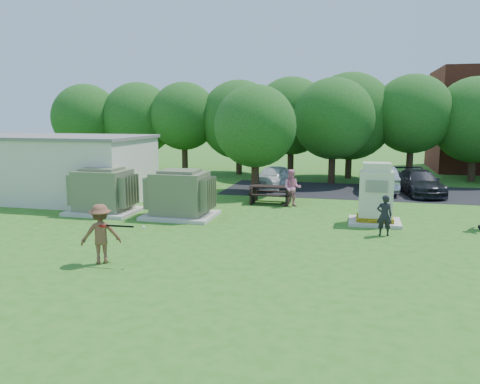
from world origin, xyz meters
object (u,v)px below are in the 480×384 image
(generator_cabinet, at_px, (376,197))
(batter, at_px, (101,234))
(car_dark, at_px, (419,182))
(transformer_right, at_px, (180,195))
(picnic_table, at_px, (271,192))
(person_by_generator, at_px, (384,215))
(person_at_picnic, at_px, (292,188))
(car_white, at_px, (273,177))
(car_silver_a, at_px, (378,179))
(transformer_left, at_px, (103,192))

(generator_cabinet, distance_m, batter, 10.96)
(generator_cabinet, xyz_separation_m, car_dark, (2.63, 8.01, -0.42))
(car_dark, bearing_deg, transformer_right, -151.47)
(generator_cabinet, bearing_deg, picnic_table, 145.52)
(generator_cabinet, height_order, picnic_table, generator_cabinet)
(person_by_generator, relative_size, person_at_picnic, 0.84)
(person_at_picnic, bearing_deg, transformer_right, -145.66)
(car_white, distance_m, car_silver_a, 6.15)
(person_at_picnic, bearing_deg, person_by_generator, -54.11)
(car_silver_a, relative_size, car_dark, 0.97)
(person_by_generator, height_order, car_silver_a, person_by_generator)
(generator_cabinet, distance_m, person_at_picnic, 4.72)
(car_silver_a, bearing_deg, car_dark, 161.51)
(batter, xyz_separation_m, car_silver_a, (8.57, 15.79, -0.15))
(transformer_right, height_order, car_dark, transformer_right)
(generator_cabinet, xyz_separation_m, car_white, (-5.71, 8.31, -0.42))
(transformer_left, height_order, batter, transformer_left)
(transformer_right, xyz_separation_m, picnic_table, (3.24, 4.15, -0.42))
(car_white, bearing_deg, batter, -88.91)
(generator_cabinet, distance_m, car_dark, 8.44)
(transformer_right, bearing_deg, person_by_generator, -7.69)
(transformer_right, relative_size, generator_cabinet, 1.20)
(person_by_generator, bearing_deg, car_dark, -106.64)
(car_white, bearing_deg, transformer_right, -95.27)
(picnic_table, distance_m, car_silver_a, 7.38)
(transformer_left, distance_m, person_by_generator, 12.19)
(picnic_table, height_order, batter, batter)
(transformer_left, height_order, generator_cabinet, generator_cabinet)
(transformer_left, distance_m, car_dark, 16.95)
(person_at_picnic, bearing_deg, batter, -118.01)
(car_white, bearing_deg, picnic_table, -71.09)
(picnic_table, relative_size, person_at_picnic, 1.13)
(car_silver_a, bearing_deg, batter, 54.31)
(generator_cabinet, relative_size, person_by_generator, 1.65)
(transformer_left, bearing_deg, generator_cabinet, 3.70)
(transformer_right, bearing_deg, car_silver_a, 46.97)
(generator_cabinet, relative_size, car_silver_a, 0.55)
(car_white, bearing_deg, person_by_generator, -49.82)
(person_by_generator, relative_size, car_white, 0.38)
(person_at_picnic, distance_m, car_silver_a, 7.06)
(transformer_right, relative_size, person_by_generator, 1.97)
(person_by_generator, bearing_deg, car_silver_a, -94.20)
(generator_cabinet, distance_m, picnic_table, 6.00)
(transformer_left, distance_m, car_silver_a, 15.38)
(batter, height_order, car_white, batter)
(car_silver_a, bearing_deg, person_by_generator, 81.83)
(transformer_left, distance_m, batter, 7.56)
(person_at_picnic, height_order, car_dark, person_at_picnic)
(generator_cabinet, height_order, person_by_generator, generator_cabinet)
(transformer_left, height_order, transformer_right, same)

